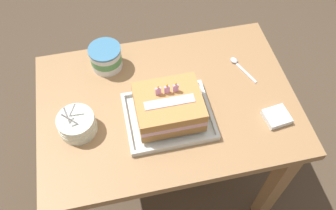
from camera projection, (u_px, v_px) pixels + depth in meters
name	position (u px, v px, depth m)	size (l,w,h in m)	color
ground_plane	(168.00, 180.00, 1.94)	(8.00, 8.00, 0.00)	#4C3D2D
dining_table	(167.00, 121.00, 1.44)	(0.96, 0.66, 0.75)	#9E754C
foil_tray	(169.00, 117.00, 1.28)	(0.31, 0.26, 0.02)	silver
birthday_cake	(169.00, 107.00, 1.22)	(0.23, 0.19, 0.14)	#BB8448
bowl_stack	(77.00, 124.00, 1.23)	(0.13, 0.13, 0.13)	silver
ice_cream_tub	(106.00, 57.00, 1.39)	(0.13, 0.13, 0.10)	white
serving_spoon_near_tray	(237.00, 63.00, 1.42)	(0.07, 0.15, 0.01)	silver
napkin_pile	(277.00, 117.00, 1.27)	(0.09, 0.09, 0.02)	white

